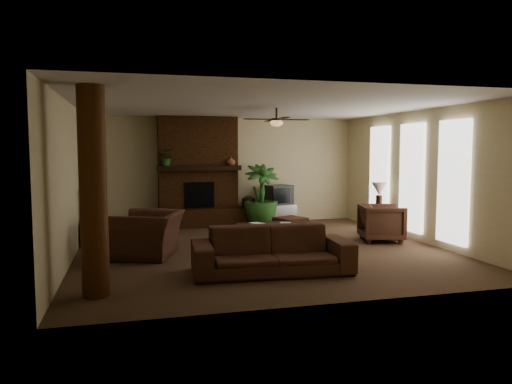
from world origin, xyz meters
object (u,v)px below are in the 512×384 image
object	(u,v)px
coffee_table	(267,227)
side_table_right	(378,222)
armchair_right	(382,221)
lamp_right	(379,191)
sofa	(272,243)
ottoman	(290,226)
floor_vase	(249,208)
tv_stand	(279,214)
lamp_left	(97,197)
armchair_left	(149,227)
log_column	(93,192)
side_table_left	(98,232)
floor_plant	(261,209)

from	to	relation	value
coffee_table	side_table_right	bearing A→B (deg)	12.93
armchair_right	lamp_right	world-z (taller)	lamp_right
sofa	ottoman	world-z (taller)	sofa
floor_vase	tv_stand	bearing A→B (deg)	6.06
armchair_right	lamp_left	size ratio (longest dim) A/B	1.35
armchair_right	lamp_left	world-z (taller)	lamp_left
lamp_right	ottoman	bearing A→B (deg)	171.02
armchair_left	floor_vase	world-z (taller)	armchair_left
floor_vase	lamp_right	bearing A→B (deg)	-37.13
ottoman	floor_vase	distance (m)	1.80
armchair_right	floor_vase	world-z (taller)	armchair_right
floor_vase	lamp_right	world-z (taller)	lamp_right
log_column	sofa	world-z (taller)	log_column
log_column	floor_vase	size ratio (longest dim) A/B	3.64
lamp_left	side_table_right	world-z (taller)	lamp_left
log_column	armchair_left	world-z (taller)	log_column
armchair_left	armchair_right	size ratio (longest dim) A/B	1.43
armchair_left	floor_vase	distance (m)	4.12
armchair_left	armchair_right	distance (m)	4.89
side_table_left	side_table_right	bearing A→B (deg)	-1.06
floor_plant	lamp_right	distance (m)	2.99
armchair_right	sofa	bearing A→B (deg)	137.15
coffee_table	armchair_right	bearing A→B (deg)	-5.71
coffee_table	ottoman	xyz separation A→B (m)	(0.85, 1.00, -0.17)
armchair_right	floor_vase	xyz separation A→B (m)	(-2.22, 2.93, -0.01)
side_table_left	lamp_right	distance (m)	6.34
sofa	ottoman	distance (m)	3.51
tv_stand	side_table_right	bearing A→B (deg)	-62.26
log_column	armchair_right	size ratio (longest dim) A/B	3.20
sofa	coffee_table	size ratio (longest dim) A/B	2.10
armchair_right	side_table_right	world-z (taller)	armchair_right
armchair_right	side_table_left	xyz separation A→B (m)	(-5.86, 1.04, -0.16)
armchair_left	floor_plant	size ratio (longest dim) A/B	0.79
coffee_table	tv_stand	xyz separation A→B (m)	(1.11, 2.77, -0.12)
lamp_left	side_table_right	xyz separation A→B (m)	(6.30, -0.10, -0.73)
armchair_left	lamp_right	distance (m)	5.46
armchair_left	side_table_left	xyz separation A→B (m)	(-0.98, 1.25, -0.27)
side_table_right	log_column	bearing A→B (deg)	-150.52
floor_plant	sofa	bearing A→B (deg)	-103.11
armchair_right	side_table_right	size ratio (longest dim) A/B	1.59
armchair_right	side_table_left	size ratio (longest dim) A/B	1.59
floor_vase	side_table_left	bearing A→B (deg)	-152.54
armchair_left	ottoman	size ratio (longest dim) A/B	2.09
armchair_left	lamp_right	bearing A→B (deg)	121.09
floor_vase	lamp_left	bearing A→B (deg)	-152.31
armchair_right	coffee_table	world-z (taller)	armchair_right
armchair_left	floor_vase	bearing A→B (deg)	158.78
coffee_table	sofa	bearing A→B (deg)	-103.98
floor_plant	lamp_left	xyz separation A→B (m)	(-3.89, -1.59, 0.55)
log_column	floor_plant	distance (m)	6.40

